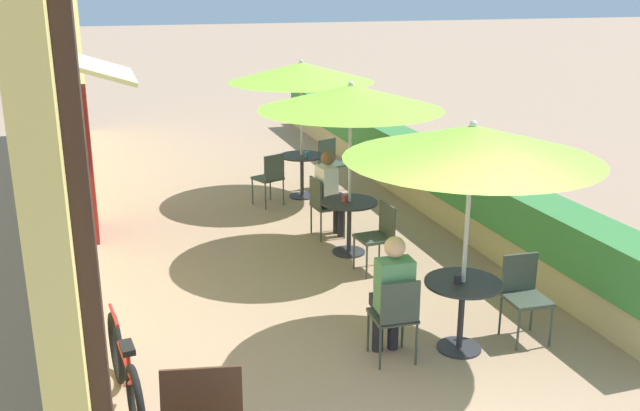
{
  "coord_description": "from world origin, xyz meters",
  "views": [
    {
      "loc": [
        -2.23,
        -3.77,
        3.48
      ],
      "look_at": [
        0.15,
        3.77,
        1.0
      ],
      "focal_mm": 40.0,
      "sensor_mm": 36.0,
      "label": 1
    }
  ],
  "objects_px": {
    "patio_umbrella_near": "(472,142)",
    "cafe_chair_mid_right": "(379,232)",
    "seated_patron_mid_left": "(330,190)",
    "patio_table_mid": "(349,216)",
    "coffee_cup_near": "(457,279)",
    "patio_table_near": "(462,301)",
    "seated_patron_near_left": "(392,291)",
    "patio_table_far": "(302,167)",
    "patio_umbrella_far": "(301,72)",
    "bicycle_leaning": "(125,373)",
    "cafe_chair_mid_left": "(323,202)",
    "cafe_chair_far_left": "(331,160)",
    "cafe_chair_near_left": "(396,313)",
    "cafe_chair_near_right": "(524,290)",
    "patio_umbrella_mid": "(351,97)",
    "cafe_chair_far_right": "(270,175)",
    "coffee_cup_mid": "(344,198)",
    "coffee_cup_far": "(307,154)"
  },
  "relations": [
    {
      "from": "patio_umbrella_near",
      "to": "cafe_chair_mid_right",
      "type": "relative_size",
      "value": 2.72
    },
    {
      "from": "seated_patron_mid_left",
      "to": "patio_table_mid",
      "type": "bearing_deg",
      "value": -2.83
    },
    {
      "from": "coffee_cup_near",
      "to": "seated_patron_mid_left",
      "type": "xyz_separation_m",
      "value": [
        -0.11,
        3.55,
        -0.08
      ]
    },
    {
      "from": "patio_table_near",
      "to": "patio_table_mid",
      "type": "height_order",
      "value": "same"
    },
    {
      "from": "seated_patron_near_left",
      "to": "patio_table_mid",
      "type": "relative_size",
      "value": 1.67
    },
    {
      "from": "patio_table_far",
      "to": "patio_umbrella_far",
      "type": "relative_size",
      "value": 0.32
    },
    {
      "from": "seated_patron_mid_left",
      "to": "seated_patron_near_left",
      "type": "bearing_deg",
      "value": -14.04
    },
    {
      "from": "coffee_cup_near",
      "to": "bicycle_leaning",
      "type": "xyz_separation_m",
      "value": [
        -3.12,
        -0.07,
        -0.43
      ]
    },
    {
      "from": "cafe_chair_mid_left",
      "to": "seated_patron_mid_left",
      "type": "height_order",
      "value": "seated_patron_mid_left"
    },
    {
      "from": "seated_patron_near_left",
      "to": "cafe_chair_mid_left",
      "type": "height_order",
      "value": "seated_patron_near_left"
    },
    {
      "from": "cafe_chair_mid_left",
      "to": "seated_patron_mid_left",
      "type": "bearing_deg",
      "value": 90.0
    },
    {
      "from": "cafe_chair_far_left",
      "to": "seated_patron_mid_left",
      "type": "bearing_deg",
      "value": 48.59
    },
    {
      "from": "cafe_chair_near_left",
      "to": "cafe_chair_mid_left",
      "type": "relative_size",
      "value": 1.0
    },
    {
      "from": "cafe_chair_near_right",
      "to": "patio_umbrella_mid",
      "type": "xyz_separation_m",
      "value": [
        -0.87,
        2.77,
        1.58
      ]
    },
    {
      "from": "coffee_cup_near",
      "to": "cafe_chair_far_left",
      "type": "distance_m",
      "value": 5.94
    },
    {
      "from": "cafe_chair_far_right",
      "to": "coffee_cup_mid",
      "type": "bearing_deg",
      "value": -102.37
    },
    {
      "from": "cafe_chair_mid_left",
      "to": "cafe_chair_mid_right",
      "type": "xyz_separation_m",
      "value": [
        0.29,
        -1.41,
        0.0
      ]
    },
    {
      "from": "patio_umbrella_near",
      "to": "patio_table_mid",
      "type": "distance_m",
      "value": 3.23
    },
    {
      "from": "cafe_chair_near_right",
      "to": "cafe_chair_far_right",
      "type": "bearing_deg",
      "value": -72.28
    },
    {
      "from": "patio_umbrella_far",
      "to": "coffee_cup_mid",
      "type": "bearing_deg",
      "value": -94.24
    },
    {
      "from": "coffee_cup_near",
      "to": "patio_umbrella_far",
      "type": "bearing_deg",
      "value": 89.41
    },
    {
      "from": "cafe_chair_near_right",
      "to": "seated_patron_mid_left",
      "type": "bearing_deg",
      "value": -72.66
    },
    {
      "from": "patio_umbrella_mid",
      "to": "seated_patron_mid_left",
      "type": "bearing_deg",
      "value": 92.54
    },
    {
      "from": "cafe_chair_near_left",
      "to": "patio_table_mid",
      "type": "relative_size",
      "value": 1.16
    },
    {
      "from": "patio_umbrella_near",
      "to": "seated_patron_mid_left",
      "type": "height_order",
      "value": "patio_umbrella_near"
    },
    {
      "from": "cafe_chair_mid_left",
      "to": "patio_umbrella_far",
      "type": "xyz_separation_m",
      "value": [
        0.28,
        2.01,
        1.58
      ]
    },
    {
      "from": "cafe_chair_near_left",
      "to": "cafe_chair_far_left",
      "type": "relative_size",
      "value": 1.0
    },
    {
      "from": "patio_umbrella_mid",
      "to": "cafe_chair_far_right",
      "type": "bearing_deg",
      "value": 101.82
    },
    {
      "from": "patio_table_near",
      "to": "cafe_chair_near_left",
      "type": "height_order",
      "value": "cafe_chair_near_left"
    },
    {
      "from": "patio_umbrella_near",
      "to": "seated_patron_near_left",
      "type": "height_order",
      "value": "patio_umbrella_near"
    },
    {
      "from": "cafe_chair_far_left",
      "to": "seated_patron_near_left",
      "type": "bearing_deg",
      "value": 54.49
    },
    {
      "from": "patio_umbrella_mid",
      "to": "cafe_chair_mid_left",
      "type": "relative_size",
      "value": 2.72
    },
    {
      "from": "patio_umbrella_far",
      "to": "patio_table_near",
      "type": "bearing_deg",
      "value": -89.8
    },
    {
      "from": "patio_table_mid",
      "to": "patio_umbrella_near",
      "type": "bearing_deg",
      "value": -86.89
    },
    {
      "from": "cafe_chair_near_left",
      "to": "cafe_chair_mid_left",
      "type": "bearing_deg",
      "value": 86.09
    },
    {
      "from": "cafe_chair_near_right",
      "to": "patio_table_mid",
      "type": "height_order",
      "value": "cafe_chair_near_right"
    },
    {
      "from": "coffee_cup_near",
      "to": "cafe_chair_far_right",
      "type": "distance_m",
      "value": 5.24
    },
    {
      "from": "coffee_cup_near",
      "to": "cafe_chair_mid_left",
      "type": "distance_m",
      "value": 3.56
    },
    {
      "from": "patio_table_near",
      "to": "patio_umbrella_near",
      "type": "relative_size",
      "value": 0.32
    },
    {
      "from": "coffee_cup_far",
      "to": "bicycle_leaning",
      "type": "distance_m",
      "value": 6.35
    },
    {
      "from": "patio_umbrella_near",
      "to": "cafe_chair_mid_left",
      "type": "bearing_deg",
      "value": 94.81
    },
    {
      "from": "patio_umbrella_mid",
      "to": "patio_umbrella_far",
      "type": "height_order",
      "value": "same"
    },
    {
      "from": "coffee_cup_mid",
      "to": "cafe_chair_near_left",
      "type": "bearing_deg",
      "value": -99.86
    },
    {
      "from": "patio_table_mid",
      "to": "cafe_chair_mid_left",
      "type": "height_order",
      "value": "cafe_chair_mid_left"
    },
    {
      "from": "patio_umbrella_far",
      "to": "coffee_cup_far",
      "type": "bearing_deg",
      "value": -75.22
    },
    {
      "from": "patio_table_mid",
      "to": "coffee_cup_near",
      "type": "bearing_deg",
      "value": -88.44
    },
    {
      "from": "patio_umbrella_near",
      "to": "cafe_chair_mid_right",
      "type": "xyz_separation_m",
      "value": [
        -0.01,
        2.11,
        -1.58
      ]
    },
    {
      "from": "patio_umbrella_far",
      "to": "bicycle_leaning",
      "type": "xyz_separation_m",
      "value": [
        -3.17,
        -5.62,
        -1.75
      ]
    },
    {
      "from": "patio_umbrella_near",
      "to": "cafe_chair_near_left",
      "type": "height_order",
      "value": "patio_umbrella_near"
    },
    {
      "from": "cafe_chair_near_right",
      "to": "seated_patron_mid_left",
      "type": "distance_m",
      "value": 3.61
    }
  ]
}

